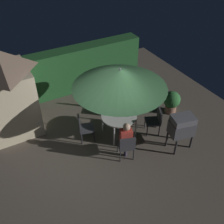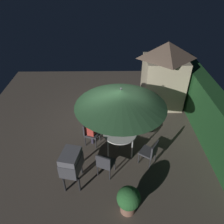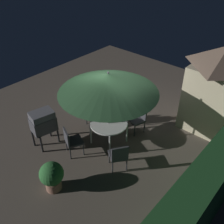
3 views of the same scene
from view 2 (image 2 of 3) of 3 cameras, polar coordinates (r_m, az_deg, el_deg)
ground_plane at (r=8.36m, az=0.14°, el=-5.29°), size 11.00×11.00×0.00m
hedge_backdrop at (r=8.60m, az=24.16°, el=-0.14°), size 7.12×0.64×1.77m
garden_shed at (r=9.50m, az=13.61°, el=9.59°), size 1.59×1.79×2.86m
patio_table at (r=7.22m, az=2.07°, el=-5.83°), size 1.13×1.13×0.77m
patio_umbrella at (r=6.37m, az=2.34°, el=3.79°), size 2.80×2.80×2.46m
bbq_grill at (r=6.25m, az=-10.78°, el=-13.00°), size 0.79×0.64×1.20m
chair_near_shed at (r=7.62m, az=-5.90°, el=-5.18°), size 0.58×0.59×0.90m
chair_far_side at (r=6.57m, az=-1.86°, el=-13.38°), size 0.61×0.61×0.90m
chair_toward_hedge at (r=6.99m, az=10.15°, el=-10.28°), size 0.64×0.64×0.90m
chair_toward_house at (r=8.20m, az=3.88°, el=-1.66°), size 0.57×0.57×0.90m
potted_plant_by_shed at (r=5.92m, az=4.39°, el=-22.15°), size 0.61×0.61×0.85m
person_in_red at (r=7.42m, az=-5.41°, el=-3.79°), size 0.40×0.33×1.26m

